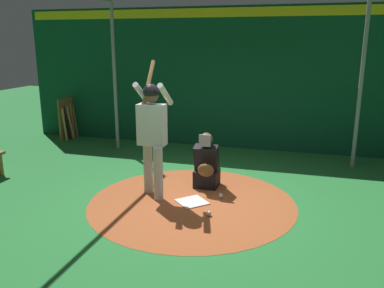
% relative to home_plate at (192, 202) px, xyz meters
% --- Properties ---
extents(ground_plane, '(26.45, 26.45, 0.00)m').
position_rel_home_plate_xyz_m(ground_plane, '(0.00, 0.00, -0.01)').
color(ground_plane, '#287A38').
extents(dirt_circle, '(3.24, 3.24, 0.01)m').
position_rel_home_plate_xyz_m(dirt_circle, '(0.00, 0.00, -0.01)').
color(dirt_circle, '#AD562D').
rests_on(dirt_circle, ground).
extents(home_plate, '(0.59, 0.59, 0.01)m').
position_rel_home_plate_xyz_m(home_plate, '(0.00, 0.00, 0.00)').
color(home_plate, white).
rests_on(home_plate, dirt_circle).
extents(batter, '(0.68, 0.49, 2.16)m').
position_rel_home_plate_xyz_m(batter, '(-0.10, -0.68, 1.11)').
color(batter, '#BCBCC0').
rests_on(batter, ground).
extents(catcher, '(0.58, 0.40, 0.97)m').
position_rel_home_plate_xyz_m(catcher, '(-0.73, 0.05, 0.37)').
color(catcher, black).
rests_on(catcher, ground).
extents(back_wall, '(0.23, 10.45, 3.21)m').
position_rel_home_plate_xyz_m(back_wall, '(-3.55, 0.00, 1.60)').
color(back_wall, '#0F472D').
rests_on(back_wall, ground).
extents(cage_frame, '(5.39, 5.26, 3.32)m').
position_rel_home_plate_xyz_m(cage_frame, '(0.00, 0.00, 2.26)').
color(cage_frame, gray).
rests_on(cage_frame, ground).
extents(bat_rack, '(0.94, 0.21, 1.05)m').
position_rel_home_plate_xyz_m(bat_rack, '(-3.30, -4.23, 0.48)').
color(bat_rack, olive).
rests_on(bat_rack, ground).
extents(baseball_0, '(0.07, 0.07, 0.07)m').
position_rel_home_plate_xyz_m(baseball_0, '(-0.30, 0.40, 0.03)').
color(baseball_0, white).
rests_on(baseball_0, dirt_circle).
extents(baseball_1, '(0.07, 0.07, 0.07)m').
position_rel_home_plate_xyz_m(baseball_1, '(0.41, 0.38, 0.03)').
color(baseball_1, white).
rests_on(baseball_1, dirt_circle).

